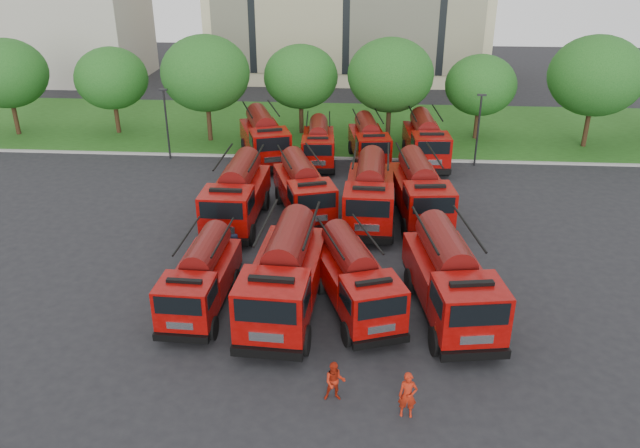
# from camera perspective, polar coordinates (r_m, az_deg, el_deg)

# --- Properties ---
(ground) EXTENTS (140.00, 140.00, 0.00)m
(ground) POSITION_cam_1_polar(r_m,az_deg,el_deg) (29.70, -4.32, -5.28)
(ground) COLOR black
(ground) RESTS_ON ground
(lawn) EXTENTS (70.00, 16.00, 0.12)m
(lawn) POSITION_cam_1_polar(r_m,az_deg,el_deg) (53.62, -0.41, 8.89)
(lawn) COLOR #1B4512
(lawn) RESTS_ON ground
(curb) EXTENTS (70.00, 0.30, 0.14)m
(curb) POSITION_cam_1_polar(r_m,az_deg,el_deg) (45.92, -1.20, 6.10)
(curb) COLOR gray
(curb) RESTS_ON ground
(side_building) EXTENTS (18.00, 12.00, 10.00)m
(side_building) POSITION_cam_1_polar(r_m,az_deg,el_deg) (77.89, -22.79, 15.84)
(side_building) COLOR #A7A094
(side_building) RESTS_ON ground
(tree_0) EXTENTS (6.30, 6.30, 7.70)m
(tree_0) POSITION_cam_1_polar(r_m,az_deg,el_deg) (55.92, -26.76, 12.20)
(tree_0) COLOR #382314
(tree_0) RESTS_ON ground
(tree_1) EXTENTS (5.71, 5.71, 6.98)m
(tree_1) POSITION_cam_1_polar(r_m,az_deg,el_deg) (53.36, -18.53, 12.52)
(tree_1) COLOR #382314
(tree_1) RESTS_ON ground
(tree_2) EXTENTS (6.72, 6.72, 8.22)m
(tree_2) POSITION_cam_1_polar(r_m,az_deg,el_deg) (49.31, -10.43, 13.40)
(tree_2) COLOR #382314
(tree_2) RESTS_ON ground
(tree_3) EXTENTS (5.88, 5.88, 7.19)m
(tree_3) POSITION_cam_1_polar(r_m,az_deg,el_deg) (50.66, -1.77, 13.31)
(tree_3) COLOR #382314
(tree_3) RESTS_ON ground
(tree_4) EXTENTS (6.55, 6.55, 8.01)m
(tree_4) POSITION_cam_1_polar(r_m,az_deg,el_deg) (48.87, 6.47, 13.38)
(tree_4) COLOR #382314
(tree_4) RESTS_ON ground
(tree_5) EXTENTS (5.46, 5.46, 6.68)m
(tree_5) POSITION_cam_1_polar(r_m,az_deg,el_deg) (50.78, 14.48, 12.19)
(tree_5) COLOR #382314
(tree_5) RESTS_ON ground
(tree_6) EXTENTS (6.89, 6.89, 8.42)m
(tree_6) POSITION_cam_1_polar(r_m,az_deg,el_deg) (51.18, 23.93, 12.28)
(tree_6) COLOR #382314
(tree_6) RESTS_ON ground
(lamp_post_0) EXTENTS (0.60, 0.25, 5.11)m
(lamp_post_0) POSITION_cam_1_polar(r_m,az_deg,el_deg) (46.40, -13.87, 9.23)
(lamp_post_0) COLOR black
(lamp_post_0) RESTS_ON ground
(lamp_post_1) EXTENTS (0.60, 0.25, 5.11)m
(lamp_post_1) POSITION_cam_1_polar(r_m,az_deg,el_deg) (44.94, 14.29, 8.68)
(lamp_post_1) COLOR black
(lamp_post_1) RESTS_ON ground
(fire_truck_0) EXTENTS (2.54, 6.48, 2.91)m
(fire_truck_0) POSITION_cam_1_polar(r_m,az_deg,el_deg) (27.51, -10.79, -4.82)
(fire_truck_0) COLOR black
(fire_truck_0) RESTS_ON ground
(fire_truck_1) EXTENTS (3.27, 8.06, 3.60)m
(fire_truck_1) POSITION_cam_1_polar(r_m,az_deg,el_deg) (26.56, -3.24, -4.68)
(fire_truck_1) COLOR black
(fire_truck_1) RESTS_ON ground
(fire_truck_2) EXTENTS (4.35, 7.06, 3.04)m
(fire_truck_2) POSITION_cam_1_polar(r_m,az_deg,el_deg) (26.84, 3.25, -5.03)
(fire_truck_2) COLOR black
(fire_truck_2) RESTS_ON ground
(fire_truck_3) EXTENTS (3.75, 7.92, 3.47)m
(fire_truck_3) POSITION_cam_1_polar(r_m,az_deg,el_deg) (26.93, 11.85, -4.94)
(fire_truck_3) COLOR black
(fire_truck_3) RESTS_ON ground
(fire_truck_4) EXTENTS (2.90, 7.61, 3.44)m
(fire_truck_4) POSITION_cam_1_polar(r_m,az_deg,el_deg) (35.17, -7.59, 2.71)
(fire_truck_4) COLOR black
(fire_truck_4) RESTS_ON ground
(fire_truck_5) EXTENTS (4.38, 7.37, 3.18)m
(fire_truck_5) POSITION_cam_1_polar(r_m,az_deg,el_deg) (36.08, -1.54, 3.29)
(fire_truck_5) COLOR black
(fire_truck_5) RESTS_ON ground
(fire_truck_6) EXTENTS (3.00, 7.67, 3.45)m
(fire_truck_6) POSITION_cam_1_polar(r_m,az_deg,el_deg) (35.20, 4.57, 2.88)
(fire_truck_6) COLOR black
(fire_truck_6) RESTS_ON ground
(fire_truck_7) EXTENTS (3.37, 7.61, 3.35)m
(fire_truck_7) POSITION_cam_1_polar(r_m,az_deg,el_deg) (35.98, 9.13, 3.06)
(fire_truck_7) COLOR black
(fire_truck_7) RESTS_ON ground
(fire_truck_8) EXTENTS (4.80, 7.95, 3.43)m
(fire_truck_8) POSITION_cam_1_polar(r_m,az_deg,el_deg) (45.21, -5.13, 7.90)
(fire_truck_8) COLOR black
(fire_truck_8) RESTS_ON ground
(fire_truck_9) EXTENTS (2.65, 6.50, 2.90)m
(fire_truck_9) POSITION_cam_1_polar(r_m,az_deg,el_deg) (44.53, -0.16, 7.38)
(fire_truck_9) COLOR black
(fire_truck_9) RESTS_ON ground
(fire_truck_10) EXTENTS (3.16, 6.85, 3.01)m
(fire_truck_10) POSITION_cam_1_polar(r_m,az_deg,el_deg) (44.96, 4.48, 7.55)
(fire_truck_10) COLOR black
(fire_truck_10) RESTS_ON ground
(fire_truck_11) EXTENTS (3.01, 7.35, 3.28)m
(fire_truck_11) POSITION_cam_1_polar(r_m,az_deg,el_deg) (45.21, 9.61, 7.55)
(fire_truck_11) COLOR black
(fire_truck_11) RESTS_ON ground
(firefighter_0) EXTENTS (0.64, 0.48, 1.73)m
(firefighter_0) POSITION_cam_1_polar(r_m,az_deg,el_deg) (22.50, 7.89, -16.92)
(firefighter_0) COLOR #A01E0C
(firefighter_0) RESTS_ON ground
(firefighter_1) EXTENTS (0.78, 0.47, 1.54)m
(firefighter_1) POSITION_cam_1_polar(r_m,az_deg,el_deg) (22.92, 1.34, -15.70)
(firefighter_1) COLOR #A01E0C
(firefighter_1) RESTS_ON ground
(firefighter_2) EXTENTS (0.55, 0.95, 1.61)m
(firefighter_2) POSITION_cam_1_polar(r_m,az_deg,el_deg) (25.40, 10.54, -11.53)
(firefighter_2) COLOR #A01E0C
(firefighter_2) RESTS_ON ground
(firefighter_3) EXTENTS (1.22, 1.00, 1.67)m
(firefighter_3) POSITION_cam_1_polar(r_m,az_deg,el_deg) (26.17, 12.05, -10.46)
(firefighter_3) COLOR black
(firefighter_3) RESTS_ON ground
(firefighter_4) EXTENTS (0.87, 0.99, 1.70)m
(firefighter_4) POSITION_cam_1_polar(r_m,az_deg,el_deg) (31.34, -7.73, -3.73)
(firefighter_4) COLOR black
(firefighter_4) RESTS_ON ground
(firefighter_5) EXTENTS (1.70, 1.22, 1.68)m
(firefighter_5) POSITION_cam_1_polar(r_m,az_deg,el_deg) (34.31, 10.49, -1.26)
(firefighter_5) COLOR #A01E0C
(firefighter_5) RESTS_ON ground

